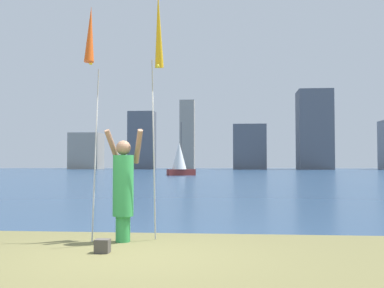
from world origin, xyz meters
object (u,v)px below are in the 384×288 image
bag (102,246)px  person (123,186)px  kite_flag_left (90,42)px  kite_flag_right (158,35)px  sailboat_1 (180,159)px

bag → person: bearing=86.0°
kite_flag_left → bag: kite_flag_left is taller
person → kite_flag_right: kite_flag_right is taller
kite_flag_left → sailboat_1: 44.13m
person → bag: size_ratio=9.10×
person → kite_flag_left: bearing=-136.6°
bag → sailboat_1: sailboat_1 is taller
kite_flag_left → person: bearing=27.8°
sailboat_1 → bag: bearing=-84.7°
kite_flag_right → sailboat_1: 43.46m
person → kite_flag_left: size_ratio=0.48×
bag → sailboat_1: size_ratio=0.04×
kite_flag_left → bag: (0.43, -0.72, -3.21)m
kite_flag_right → person: bearing=-134.0°
kite_flag_left → sailboat_1: bearing=94.8°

